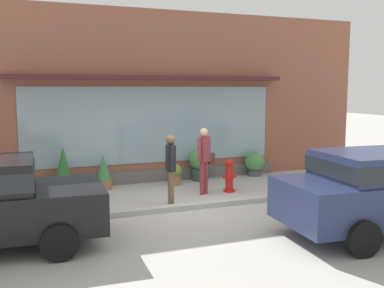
{
  "coord_description": "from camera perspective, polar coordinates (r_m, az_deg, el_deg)",
  "views": [
    {
      "loc": [
        -3.6,
        -9.44,
        2.75
      ],
      "look_at": [
        0.54,
        1.2,
        1.3
      ],
      "focal_mm": 41.82,
      "sensor_mm": 36.0,
      "label": 1
    }
  ],
  "objects": [
    {
      "name": "ground_plane",
      "position": [
        10.47,
        -0.39,
        -7.98
      ],
      "size": [
        60.0,
        60.0,
        0.0
      ],
      "primitive_type": "plane",
      "color": "#B2AFA8"
    },
    {
      "name": "curb_strip",
      "position": [
        10.28,
        0.01,
        -7.93
      ],
      "size": [
        14.0,
        0.24,
        0.12
      ],
      "primitive_type": "cube",
      "color": "#B2B2AD",
      "rests_on": "ground_plane"
    },
    {
      "name": "storefront",
      "position": [
        13.14,
        -5.38,
        5.8
      ],
      "size": [
        14.0,
        0.81,
        4.96
      ],
      "color": "#935642",
      "rests_on": "ground_plane"
    },
    {
      "name": "fire_hydrant",
      "position": [
        11.88,
        4.79,
        -4.06
      ],
      "size": [
        0.39,
        0.35,
        0.88
      ],
      "color": "red",
      "rests_on": "ground_plane"
    },
    {
      "name": "pedestrian_with_handbag",
      "position": [
        11.48,
        1.61,
        -1.5
      ],
      "size": [
        0.59,
        0.41,
        1.72
      ],
      "rotation": [
        0.0,
        0.0,
        0.57
      ],
      "color": "#8E333D",
      "rests_on": "ground_plane"
    },
    {
      "name": "pedestrian_passerby",
      "position": [
        10.4,
        -2.73,
        -2.63
      ],
      "size": [
        0.25,
        0.48,
        1.65
      ],
      "rotation": [
        0.0,
        0.0,
        1.4
      ],
      "color": "brown",
      "rests_on": "ground_plane"
    },
    {
      "name": "potted_plant_near_hydrant",
      "position": [
        14.11,
        7.98,
        -2.42
      ],
      "size": [
        0.61,
        0.61,
        0.75
      ],
      "color": "#4C4C51",
      "rests_on": "ground_plane"
    },
    {
      "name": "potted_plant_by_entrance",
      "position": [
        13.22,
        1.01,
        -2.38
      ],
      "size": [
        0.65,
        0.65,
        0.96
      ],
      "color": "#33473D",
      "rests_on": "ground_plane"
    },
    {
      "name": "potted_plant_corner_tall",
      "position": [
        12.31,
        -16.08,
        -3.18
      ],
      "size": [
        0.48,
        0.48,
        1.22
      ],
      "color": "#33473D",
      "rests_on": "ground_plane"
    },
    {
      "name": "potted_plant_window_right",
      "position": [
        12.67,
        -2.19,
        -3.77
      ],
      "size": [
        0.38,
        0.38,
        0.6
      ],
      "color": "#9E6042",
      "rests_on": "ground_plane"
    },
    {
      "name": "potted_plant_doorstep",
      "position": [
        12.37,
        -11.22,
        -3.64
      ],
      "size": [
        0.44,
        0.44,
        0.93
      ],
      "color": "#9E6042",
      "rests_on": "ground_plane"
    }
  ]
}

